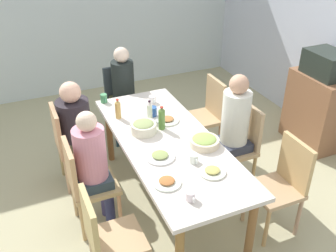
{
  "coord_description": "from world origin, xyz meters",
  "views": [
    {
      "loc": [
        2.7,
        -1.17,
        2.63
      ],
      "look_at": [
        0.0,
        0.0,
        0.89
      ],
      "focal_mm": 40.91,
      "sensor_mm": 36.0,
      "label": 1
    }
  ],
  "objects": [
    {
      "name": "plate_1",
      "position": [
        0.22,
        -0.17,
        0.75
      ],
      "size": [
        0.26,
        0.26,
        0.04
      ],
      "color": "silver",
      "rests_on": "dining_table"
    },
    {
      "name": "dining_table",
      "position": [
        0.0,
        0.0,
        0.66
      ],
      "size": [
        2.08,
        0.83,
        0.74
      ],
      "color": "silver",
      "rests_on": "ground_plane"
    },
    {
      "name": "chair_1",
      "position": [
        -0.69,
        -0.79,
        0.51
      ],
      "size": [
        0.4,
        0.4,
        0.9
      ],
      "color": "tan",
      "rests_on": "ground_plane"
    },
    {
      "name": "microwave",
      "position": [
        -0.31,
        2.09,
        1.04
      ],
      "size": [
        0.48,
        0.36,
        0.28
      ],
      "primitive_type": "cube",
      "color": "#242C26",
      "rests_on": "side_cabinet"
    },
    {
      "name": "plate_0",
      "position": [
        0.59,
        0.13,
        0.75
      ],
      "size": [
        0.22,
        0.22,
        0.04
      ],
      "color": "silver",
      "rests_on": "dining_table"
    },
    {
      "name": "bottle_0",
      "position": [
        -0.21,
        0.03,
        0.85
      ],
      "size": [
        0.06,
        0.06,
        0.24
      ],
      "color": "#4D7930",
      "rests_on": "dining_table"
    },
    {
      "name": "cup_4",
      "position": [
        -0.76,
        0.15,
        0.77
      ],
      "size": [
        0.11,
        0.07,
        0.07
      ],
      "color": "white",
      "rests_on": "dining_table"
    },
    {
      "name": "chair_4",
      "position": [
        0.0,
        0.79,
        0.51
      ],
      "size": [
        0.4,
        0.4,
        0.9
      ],
      "color": "tan",
      "rests_on": "ground_plane"
    },
    {
      "name": "bowl_0",
      "position": [
        0.21,
        0.26,
        0.78
      ],
      "size": [
        0.27,
        0.27,
        0.09
      ],
      "color": "beige",
      "rests_on": "dining_table"
    },
    {
      "name": "chair_2",
      "position": [
        0.69,
        -0.79,
        0.51
      ],
      "size": [
        0.4,
        0.4,
        0.9
      ],
      "color": "tan",
      "rests_on": "ground_plane"
    },
    {
      "name": "bottle_1",
      "position": [
        -0.39,
        -0.03,
        0.84
      ],
      "size": [
        0.05,
        0.05,
        0.22
      ],
      "color": "silver",
      "rests_on": "dining_table"
    },
    {
      "name": "cup_1",
      "position": [
        -0.97,
        -0.33,
        0.78
      ],
      "size": [
        0.11,
        0.07,
        0.09
      ],
      "color": "#48915C",
      "rests_on": "dining_table"
    },
    {
      "name": "wall_left",
      "position": [
        -3.02,
        0.0,
        1.3
      ],
      "size": [
        0.12,
        4.9,
        2.6
      ],
      "primitive_type": "cube",
      "color": "silver",
      "rests_on": "ground_plane"
    },
    {
      "name": "person_1",
      "position": [
        -0.69,
        -0.7,
        0.7
      ],
      "size": [
        0.32,
        0.32,
        1.16
      ],
      "color": "#505036",
      "rests_on": "ground_plane"
    },
    {
      "name": "cup_2",
      "position": [
        0.4,
        0.06,
        0.77
      ],
      "size": [
        0.11,
        0.08,
        0.08
      ],
      "color": "white",
      "rests_on": "dining_table"
    },
    {
      "name": "bottle_2",
      "position": [
        -0.58,
        -0.29,
        0.83
      ],
      "size": [
        0.06,
        0.06,
        0.21
      ],
      "color": "tan",
      "rests_on": "dining_table"
    },
    {
      "name": "plate_2",
      "position": [
        0.57,
        -0.26,
        0.75
      ],
      "size": [
        0.23,
        0.23,
        0.04
      ],
      "color": "silver",
      "rests_on": "dining_table"
    },
    {
      "name": "person_0",
      "position": [
        0.0,
        -0.7,
        0.69
      ],
      "size": [
        0.3,
        0.3,
        1.18
      ],
      "color": "#302C56",
      "rests_on": "ground_plane"
    },
    {
      "name": "chair_5",
      "position": [
        -0.69,
        0.79,
        0.51
      ],
      "size": [
        0.4,
        0.4,
        0.9
      ],
      "color": "tan",
      "rests_on": "ground_plane"
    },
    {
      "name": "chair_0",
      "position": [
        0.0,
        -0.79,
        0.51
      ],
      "size": [
        0.4,
        0.4,
        0.9
      ],
      "color": "tan",
      "rests_on": "ground_plane"
    },
    {
      "name": "person_4",
      "position": [
        -0.0,
        0.7,
        0.74
      ],
      "size": [
        0.3,
        0.3,
        1.26
      ],
      "color": "#24304D",
      "rests_on": "ground_plane"
    },
    {
      "name": "side_cabinet",
      "position": [
        -0.31,
        2.09,
        0.45
      ],
      "size": [
        0.7,
        0.44,
        0.9
      ],
      "primitive_type": "cube",
      "color": "#905F3F",
      "rests_on": "ground_plane"
    },
    {
      "name": "cup_0",
      "position": [
        -0.49,
        0.04,
        0.78
      ],
      "size": [
        0.12,
        0.09,
        0.1
      ],
      "color": "#295294",
      "rests_on": "dining_table"
    },
    {
      "name": "cup_3",
      "position": [
        0.81,
        -0.17,
        0.77
      ],
      "size": [
        0.11,
        0.08,
        0.07
      ],
      "color": "white",
      "rests_on": "dining_table"
    },
    {
      "name": "chair_3",
      "position": [
        -1.42,
        0.0,
        0.51
      ],
      "size": [
        0.4,
        0.4,
        0.9
      ],
      "color": "#352F46",
      "rests_on": "ground_plane"
    },
    {
      "name": "ground_plane",
      "position": [
        0.0,
        0.0,
        0.0
      ],
      "size": [
        7.1,
        7.1,
        0.0
      ],
      "primitive_type": "plane",
      "color": "tan"
    },
    {
      "name": "chair_6",
      "position": [
        0.69,
        0.79,
        0.51
      ],
      "size": [
        0.4,
        0.4,
        0.9
      ],
      "color": "tan",
      "rests_on": "ground_plane"
    },
    {
      "name": "person_3",
      "position": [
        -1.33,
        0.0,
        0.7
      ],
      "size": [
        0.3,
        0.3,
        1.19
      ],
      "color": "brown",
      "rests_on": "ground_plane"
    },
    {
      "name": "bowl_1",
      "position": [
        -0.22,
        -0.16,
        0.79
      ],
      "size": [
        0.24,
        0.24,
        0.11
      ],
      "color": "beige",
      "rests_on": "dining_table"
    },
    {
      "name": "plate_3",
      "position": [
        -0.32,
        0.13,
        0.75
      ],
      "size": [
        0.23,
        0.23,
        0.04
      ],
      "color": "silver",
      "rests_on": "dining_table"
    }
  ]
}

